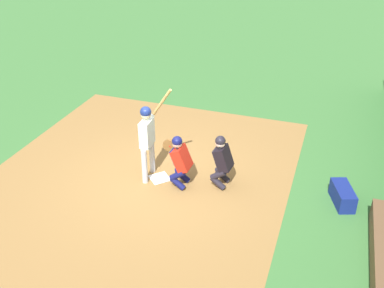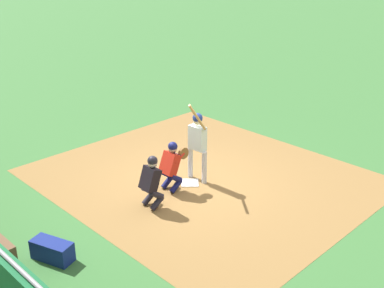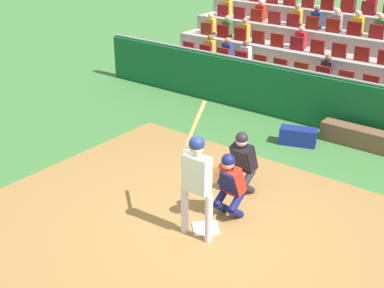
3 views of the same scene
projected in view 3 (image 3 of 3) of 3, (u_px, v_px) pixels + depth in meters
ground_plane at (206, 229)px, 9.22m from camera, size 160.00×160.00×0.00m
infield_dirt_patch at (188, 242)px, 8.86m from camera, size 8.20×7.16×0.01m
home_plate_marker at (206, 228)px, 9.21m from camera, size 0.62×0.62×0.02m
batter_at_plate at (196, 175)px, 8.55m from camera, size 0.64×0.68×2.25m
catcher_crouching at (228, 182)px, 9.27m from camera, size 0.47×0.71×1.29m
home_plate_umpire at (242, 160)px, 10.10m from camera, size 0.49×0.49×1.31m
dugout_wall at (338, 105)px, 12.93m from camera, size 15.00×0.24×1.39m
equipment_duffel_bag at (298, 136)px, 12.36m from camera, size 0.91×0.61×0.40m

